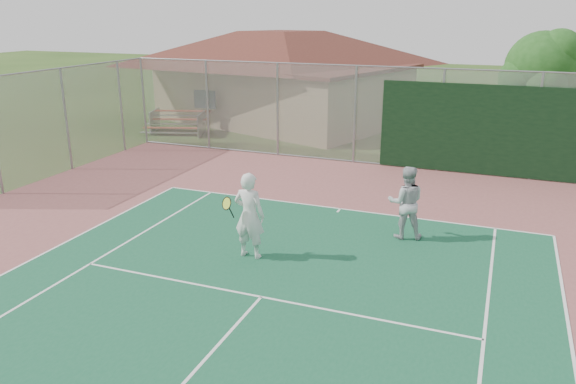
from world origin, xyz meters
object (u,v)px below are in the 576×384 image
at_px(tree, 543,70).
at_px(player_grey_back, 406,203).
at_px(bleachers, 177,122).
at_px(player_white_front, 249,216).
at_px(clubhouse, 281,67).

relative_size(tree, player_grey_back, 2.61).
distance_m(bleachers, player_white_front, 14.27).
bearing_deg(bleachers, player_white_front, -69.52).
bearing_deg(clubhouse, tree, 11.73).
xyz_separation_m(tree, player_white_front, (-6.25, -14.35, -2.09)).
height_order(clubhouse, player_white_front, clubhouse).
xyz_separation_m(bleachers, player_white_front, (8.86, -11.17, 0.48)).
distance_m(bleachers, tree, 15.65).
xyz_separation_m(tree, player_grey_back, (-3.21, -11.94, -2.18)).
xyz_separation_m(clubhouse, player_white_front, (5.56, -15.72, -1.66)).
height_order(player_white_front, player_grey_back, player_white_front).
bearing_deg(player_grey_back, bleachers, -51.07).
height_order(clubhouse, bleachers, clubhouse).
relative_size(clubhouse, tree, 2.99).
height_order(bleachers, tree, tree).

